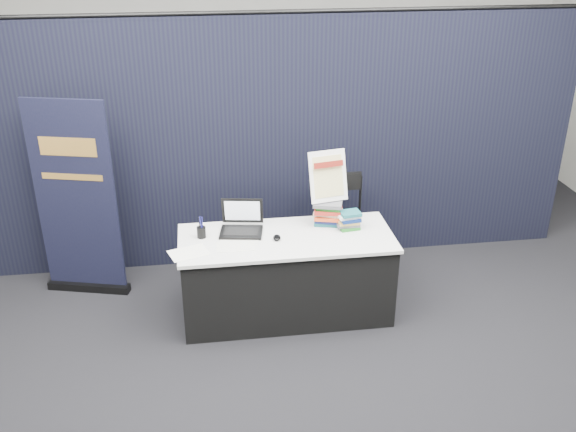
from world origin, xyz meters
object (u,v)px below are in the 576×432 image
Objects in this scene: book_stack_short at (349,220)px; laptop at (241,224)px; info_sign at (328,177)px; pullup_banner at (78,211)px; stacking_chair at (341,225)px; book_stack_tall at (328,213)px; display_table at (286,275)px.

laptop is at bearing 175.50° from book_stack_short.
pullup_banner is (-2.17, 0.42, -0.37)m from info_sign.
laptop reaches higher than stacking_chair.
book_stack_tall reaches higher than book_stack_short.
pullup_banner is at bearing 170.71° from laptop.
laptop is at bearing -3.63° from pullup_banner.
book_stack_tall is 0.58× the size of info_sign.
stacking_chair is at bearing 84.87° from book_stack_short.
book_stack_tall is at bearing -121.57° from stacking_chair.
pullup_banner is (-1.78, 0.64, 0.43)m from display_table.
stacking_chair is at bearing 12.54° from pullup_banner.
laptop is 1.49m from pullup_banner.
laptop is 1.99× the size of book_stack_short.
stacking_chair is (0.59, 0.54, 0.19)m from display_table.
stacking_chair is at bearing 59.18° from book_stack_tall.
info_sign reaches higher than display_table.
book_stack_tall is at bearing 26.53° from display_table.
display_table is 4.00× the size of info_sign.
info_sign is (0.39, 0.22, 0.80)m from display_table.
book_stack_short is 0.44× the size of info_sign.
info_sign reaches higher than book_stack_short.
display_table is at bearing -161.17° from info_sign.
laptop is at bearing -159.63° from stacking_chair.
stacking_chair is at bearing 30.60° from laptop.
pullup_banner is (-1.41, 0.48, -0.00)m from laptop.
info_sign is at bearing -123.99° from stacking_chair.
pullup_banner reaches higher than stacking_chair.
pullup_banner reaches higher than book_stack_tall.
display_table is 0.99× the size of pullup_banner.
pullup_banner is 1.81× the size of stacking_chair.
display_table is at bearing -14.45° from laptop.
book_stack_short is 0.52m from stacking_chair.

